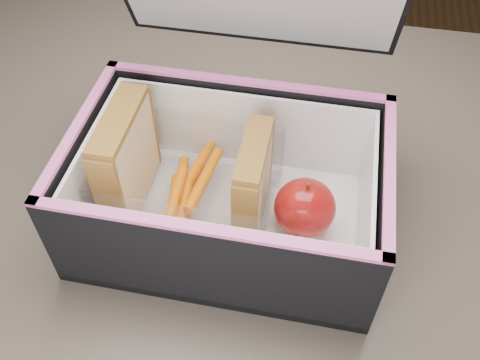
{
  "coord_description": "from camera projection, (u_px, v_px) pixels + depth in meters",
  "views": [
    {
      "loc": [
        0.06,
        -0.4,
        1.23
      ],
      "look_at": [
        -0.01,
        -0.04,
        0.81
      ],
      "focal_mm": 40.0,
      "sensor_mm": 36.0,
      "label": 1
    }
  ],
  "objects": [
    {
      "name": "carrot_sticks",
      "position": [
        186.0,
        193.0,
        0.59
      ],
      "size": [
        0.05,
        0.15,
        0.03
      ],
      "color": "orange",
      "rests_on": "plastic_tub"
    },
    {
      "name": "red_apple",
      "position": [
        305.0,
        207.0,
        0.55
      ],
      "size": [
        0.08,
        0.08,
        0.07
      ],
      "rotation": [
        0.0,
        0.0,
        0.36
      ],
      "color": "#7F0300",
      "rests_on": "paper_napkin"
    },
    {
      "name": "kitchen_table",
      "position": [
        251.0,
        239.0,
        0.7
      ],
      "size": [
        1.2,
        0.8,
        0.75
      ],
      "color": "brown",
      "rests_on": "ground"
    },
    {
      "name": "sandwich_right",
      "position": [
        253.0,
        182.0,
        0.55
      ],
      "size": [
        0.03,
        0.09,
        0.1
      ],
      "color": "beige",
      "rests_on": "plastic_tub"
    },
    {
      "name": "paper_napkin",
      "position": [
        306.0,
        223.0,
        0.58
      ],
      "size": [
        0.09,
        0.09,
        0.01
      ],
      "primitive_type": "cube",
      "rotation": [
        0.0,
        0.0,
        0.05
      ],
      "color": "white",
      "rests_on": "lunch_bag"
    },
    {
      "name": "plastic_tub",
      "position": [
        190.0,
        182.0,
        0.57
      ],
      "size": [
        0.18,
        0.13,
        0.08
      ],
      "primitive_type": null,
      "color": "white",
      "rests_on": "lunch_bag"
    },
    {
      "name": "lunch_bag",
      "position": [
        230.0,
        180.0,
        0.55
      ],
      "size": [
        0.32,
        0.3,
        0.3
      ],
      "color": "black",
      "rests_on": "kitchen_table"
    },
    {
      "name": "sandwich_left",
      "position": [
        127.0,
        158.0,
        0.56
      ],
      "size": [
        0.03,
        0.11,
        0.12
      ],
      "color": "beige",
      "rests_on": "plastic_tub"
    }
  ]
}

